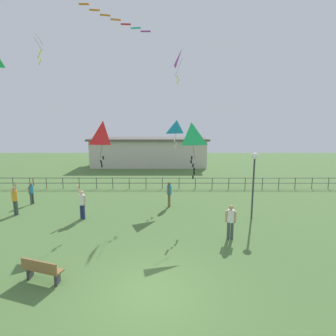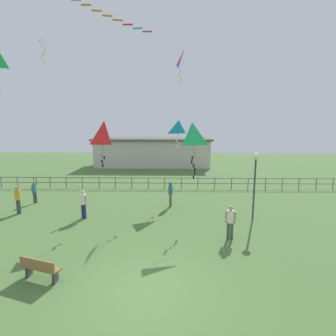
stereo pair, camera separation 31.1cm
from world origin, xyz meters
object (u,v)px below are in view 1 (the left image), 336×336
Objects in this scene: person_0 at (170,193)px; kite_2 at (35,39)px; person_2 at (32,191)px; kite_0 at (177,128)px; kite_6 at (192,137)px; kite_1 at (104,135)px; person_1 at (82,202)px; park_bench at (42,269)px; person_3 at (15,198)px; lamppost at (254,170)px; person_4 at (231,220)px; kite_4 at (182,59)px.

person_0 is 15.00m from kite_2.
person_2 is 10.87m from kite_0.
kite_1 is at bearing 177.67° from kite_6.
kite_6 reaches higher than person_1.
person_1 is 13.17m from kite_2.
kite_6 reaches higher than park_bench.
person_2 is 11.60m from kite_6.
person_0 is 9.40m from person_3.
kite_6 is (11.10, -6.01, -6.81)m from kite_2.
kite_1 reaches higher than lamppost.
kite_1 is at bearing -137.15° from kite_0.
lamppost reaches higher than person_1.
kite_2 is (-6.17, 5.81, 6.72)m from kite_1.
person_3 is at bearing 124.59° from park_bench.
person_3 is 1.04× the size of kite_0.
person_4 is at bearing -24.32° from person_2.
lamppost is 3.79m from person_4.
lamppost is 1.27× the size of kite_6.
kite_1 is (-3.71, -1.92, 3.87)m from person_0.
kite_1 is at bearing 155.33° from person_4.
park_bench is 9.57m from kite_6.
kite_0 reaches higher than person_3.
person_0 is at bearing -105.00° from kite_0.
kite_1 reaches higher than park_bench.
person_2 is 7.35m from kite_1.
person_1 reaches higher than park_bench.
person_1 is 0.65× the size of kite_6.
person_3 reaches higher than person_1.
kite_4 is at bearing 67.26° from park_bench.
person_2 is 14.61m from kite_4.
kite_4 reaches higher than kite_6.
kite_1 is at bearing -43.31° from kite_2.
person_4 is (2.91, -4.96, 0.01)m from person_0.
kite_1 reaches higher than person_0.
person_2 reaches higher than person_4.
kite_0 is at bearing 42.85° from kite_1.
kite_2 is at bearing 136.69° from kite_1.
kite_0 is 4.22m from kite_6.
kite_6 is at bearing 48.00° from park_bench.
kite_4 is at bearing 91.82° from kite_6.
kite_1 is (-8.48, 0.33, 1.98)m from lamppost.
kite_0 is 5.80m from kite_1.
person_4 is at bearing -124.55° from lamppost.
person_2 is at bearing 165.65° from kite_6.
kite_6 is at bearing 120.69° from person_4.
kite_1 is 0.96× the size of kite_4.
park_bench is at bearing -66.53° from kite_2.
kite_2 is at bearing 128.20° from person_1.
kite_1 is at bearing 177.76° from lamppost.
person_0 is 9.39m from person_2.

